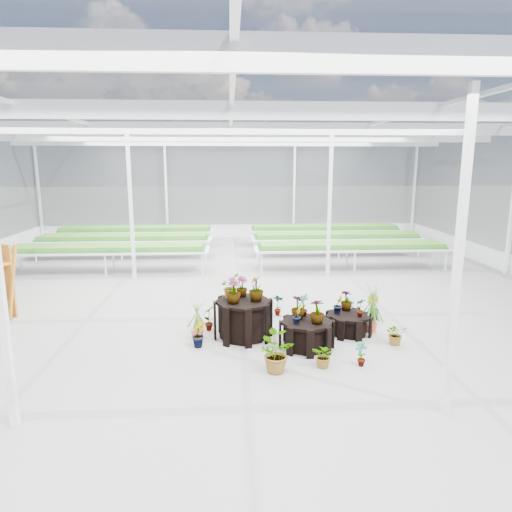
{
  "coord_description": "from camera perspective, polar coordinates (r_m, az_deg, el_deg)",
  "views": [
    {
      "loc": [
        -0.05,
        -9.8,
        3.51
      ],
      "look_at": [
        0.57,
        0.96,
        1.3
      ],
      "focal_mm": 32.0,
      "sensor_mm": 36.0,
      "label": 1
    }
  ],
  "objects": [
    {
      "name": "ground_plane",
      "position": [
        10.41,
        -2.86,
        -8.13
      ],
      "size": [
        24.0,
        24.0,
        0.0
      ],
      "primitive_type": "plane",
      "color": "gray",
      "rests_on": "ground"
    },
    {
      "name": "greenhouse_shell",
      "position": [
        9.88,
        -2.99,
        4.25
      ],
      "size": [
        18.0,
        24.0,
        4.5
      ],
      "primitive_type": null,
      "color": "white",
      "rests_on": "ground"
    },
    {
      "name": "steel_frame",
      "position": [
        9.88,
        -2.99,
        4.25
      ],
      "size": [
        18.0,
        24.0,
        4.5
      ],
      "primitive_type": null,
      "color": "silver",
      "rests_on": "ground"
    },
    {
      "name": "nursery_benches",
      "position": [
        17.28,
        -3.07,
        1.27
      ],
      "size": [
        16.0,
        7.0,
        0.84
      ],
      "primitive_type": null,
      "color": "silver",
      "rests_on": "ground"
    },
    {
      "name": "plinth_tall",
      "position": [
        9.35,
        -1.6,
        -7.88
      ],
      "size": [
        1.31,
        1.31,
        0.79
      ],
      "primitive_type": "cylinder",
      "rotation": [
        0.0,
        0.0,
        0.14
      ],
      "color": "black",
      "rests_on": "ground"
    },
    {
      "name": "plinth_mid",
      "position": [
        8.95,
        6.34,
        -9.72
      ],
      "size": [
        1.05,
        1.05,
        0.54
      ],
      "primitive_type": "cylinder",
      "rotation": [
        0.0,
        0.0,
        -0.03
      ],
      "color": "black",
      "rests_on": "ground"
    },
    {
      "name": "plinth_low",
      "position": [
        9.81,
        11.48,
        -8.3
      ],
      "size": [
        1.11,
        1.11,
        0.42
      ],
      "primitive_type": "cylinder",
      "rotation": [
        0.0,
        0.0,
        0.21
      ],
      "color": "black",
      "rests_on": "ground"
    },
    {
      "name": "nursery_plants",
      "position": [
        9.16,
        4.02,
        -7.45
      ],
      "size": [
        4.33,
        3.47,
        1.32
      ],
      "color": "#3B7123",
      "rests_on": "ground"
    }
  ]
}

